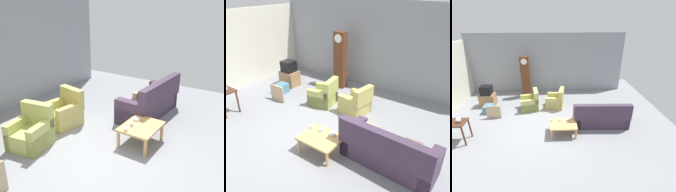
{
  "view_description": "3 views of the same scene",
  "coord_description": "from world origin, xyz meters",
  "views": [
    {
      "loc": [
        -3.7,
        -2.8,
        2.98
      ],
      "look_at": [
        0.76,
        0.18,
        0.95
      ],
      "focal_mm": 40.02,
      "sensor_mm": 36.0,
      "label": 1
    },
    {
      "loc": [
        3.56,
        -3.92,
        3.68
      ],
      "look_at": [
        0.49,
        0.45,
        1.0
      ],
      "focal_mm": 36.3,
      "sensor_mm": 36.0,
      "label": 2
    },
    {
      "loc": [
        0.51,
        -5.78,
        3.91
      ],
      "look_at": [
        0.82,
        0.53,
        0.99
      ],
      "focal_mm": 27.42,
      "sensor_mm": 36.0,
      "label": 3
    }
  ],
  "objects": [
    {
      "name": "armchair_olive_near",
      "position": [
        -0.69,
        1.32,
        0.31
      ],
      "size": [
        0.92,
        0.9,
        0.92
      ],
      "color": "tan",
      "rests_on": "ground_plane"
    },
    {
      "name": "cup_blue_rimmed",
      "position": [
        0.62,
        -0.44,
        0.47
      ],
      "size": [
        0.08,
        0.08,
        0.08
      ],
      "primitive_type": "cylinder",
      "color": "silver",
      "rests_on": "coffee_table_wood"
    },
    {
      "name": "bowl_white_stacked",
      "position": [
        0.92,
        -0.4,
        0.46
      ],
      "size": [
        0.17,
        0.17,
        0.06
      ],
      "primitive_type": "cylinder",
      "color": "white",
      "rests_on": "coffee_table_wood"
    },
    {
      "name": "ground_plane",
      "position": [
        0.0,
        0.0,
        0.0
      ],
      "size": [
        10.4,
        10.4,
        0.0
      ],
      "primitive_type": "plane",
      "color": "gray"
    },
    {
      "name": "couch_floral",
      "position": [
        2.22,
        -0.13,
        0.35
      ],
      "size": [
        2.14,
        0.97,
        1.04
      ],
      "color": "#423347",
      "rests_on": "ground_plane"
    },
    {
      "name": "armchair_olive_far",
      "position": [
        0.47,
        1.45,
        0.31
      ],
      "size": [
        0.9,
        0.87,
        0.92
      ],
      "color": "tan",
      "rests_on": "ground_plane"
    },
    {
      "name": "cup_white_porcelain",
      "position": [
        0.34,
        -0.45,
        0.47
      ],
      "size": [
        0.08,
        0.08,
        0.08
      ],
      "primitive_type": "cylinder",
      "color": "white",
      "rests_on": "coffee_table_wood"
    },
    {
      "name": "coffee_table_wood",
      "position": [
        0.74,
        -0.61,
        0.37
      ],
      "size": [
        0.96,
        0.76,
        0.43
      ],
      "color": "tan",
      "rests_on": "ground_plane"
    }
  ]
}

